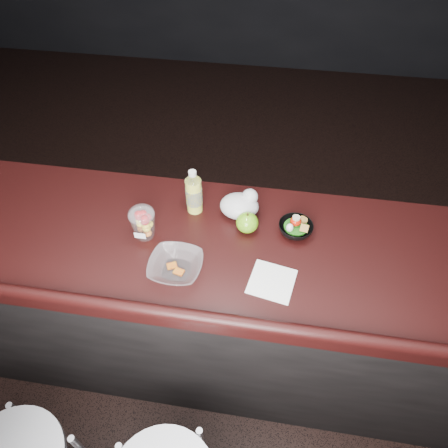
{
  "coord_description": "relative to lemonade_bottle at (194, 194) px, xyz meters",
  "views": [
    {
      "loc": [
        0.26,
        -0.72,
        2.24
      ],
      "look_at": [
        0.09,
        0.33,
        1.1
      ],
      "focal_mm": 32.0,
      "sensor_mm": 36.0,
      "label": 1
    }
  ],
  "objects": [
    {
      "name": "counter",
      "position": [
        0.05,
        -0.17,
        -0.6
      ],
      "size": [
        4.06,
        0.71,
        1.02
      ],
      "color": "black",
      "rests_on": "ground"
    },
    {
      "name": "lemonade_bottle",
      "position": [
        0.0,
        0.0,
        0.0
      ],
      "size": [
        0.07,
        0.07,
        0.21
      ],
      "color": "#E8EB3C",
      "rests_on": "counter"
    },
    {
      "name": "room_shell",
      "position": [
        0.05,
        -0.47,
        0.72
      ],
      "size": [
        8.0,
        8.0,
        8.0
      ],
      "color": "black",
      "rests_on": "ground"
    },
    {
      "name": "ground",
      "position": [
        0.05,
        -0.47,
        -1.11
      ],
      "size": [
        8.0,
        8.0,
        0.0
      ],
      "primitive_type": "plane",
      "color": "black",
      "rests_on": "ground"
    },
    {
      "name": "plastic_bag",
      "position": [
        0.2,
        0.0,
        -0.04
      ],
      "size": [
        0.16,
        0.13,
        0.12
      ],
      "color": "silver",
      "rests_on": "counter"
    },
    {
      "name": "green_apple",
      "position": [
        0.23,
        -0.08,
        -0.05
      ],
      "size": [
        0.09,
        0.09,
        0.1
      ],
      "color": "#428E10",
      "rests_on": "counter"
    },
    {
      "name": "snack_bowl",
      "position": [
        0.43,
        -0.06,
        -0.06
      ],
      "size": [
        0.18,
        0.18,
        0.08
      ],
      "rotation": [
        0.0,
        0.0,
        -0.4
      ],
      "color": "black",
      "rests_on": "counter"
    },
    {
      "name": "paper_napkin",
      "position": [
        0.36,
        -0.33,
        -0.09
      ],
      "size": [
        0.19,
        0.19,
        0.0
      ],
      "primitive_type": "cube",
      "rotation": [
        0.0,
        0.0,
        -0.19
      ],
      "color": "white",
      "rests_on": "counter"
    },
    {
      "name": "takeout_bowl",
      "position": [
        -0.0,
        -0.33,
        -0.06
      ],
      "size": [
        0.21,
        0.21,
        0.05
      ],
      "rotation": [
        0.0,
        0.0,
        -0.03
      ],
      "color": "silver",
      "rests_on": "counter"
    },
    {
      "name": "fruit_cup",
      "position": [
        -0.17,
        -0.17,
        -0.01
      ],
      "size": [
        0.1,
        0.1,
        0.15
      ],
      "color": "white",
      "rests_on": "counter"
    }
  ]
}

